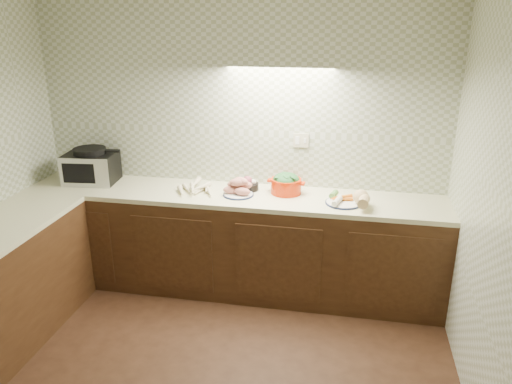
% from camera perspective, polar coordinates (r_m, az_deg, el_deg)
% --- Properties ---
extents(room, '(3.60, 3.60, 2.60)m').
position_cam_1_polar(room, '(2.67, -10.67, 3.69)').
color(room, black).
rests_on(room, ground).
extents(counter, '(3.60, 3.60, 0.90)m').
position_cam_1_polar(counter, '(3.96, -15.34, -9.66)').
color(counter, black).
rests_on(counter, ground).
extents(toaster_oven, '(0.47, 0.39, 0.32)m').
position_cam_1_polar(toaster_oven, '(4.74, -18.34, 2.81)').
color(toaster_oven, black).
rests_on(toaster_oven, counter).
extents(parsnip_pile, '(0.32, 0.36, 0.07)m').
position_cam_1_polar(parsnip_pile, '(4.26, -6.42, 0.23)').
color(parsnip_pile, beige).
rests_on(parsnip_pile, counter).
extents(sweet_potato_plate, '(0.26, 0.26, 0.16)m').
position_cam_1_polar(sweet_potato_plate, '(4.19, -1.98, 0.44)').
color(sweet_potato_plate, '#10193C').
rests_on(sweet_potato_plate, counter).
extents(onion_bowl, '(0.16, 0.16, 0.12)m').
position_cam_1_polar(onion_bowl, '(4.32, -0.80, 0.83)').
color(onion_bowl, black).
rests_on(onion_bowl, counter).
extents(dutch_oven, '(0.33, 0.29, 0.18)m').
position_cam_1_polar(dutch_oven, '(4.24, 3.46, 0.99)').
color(dutch_oven, red).
rests_on(dutch_oven, counter).
extents(veg_plate, '(0.38, 0.33, 0.13)m').
position_cam_1_polar(veg_plate, '(4.06, 10.86, -0.76)').
color(veg_plate, '#10193C').
rests_on(veg_plate, counter).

